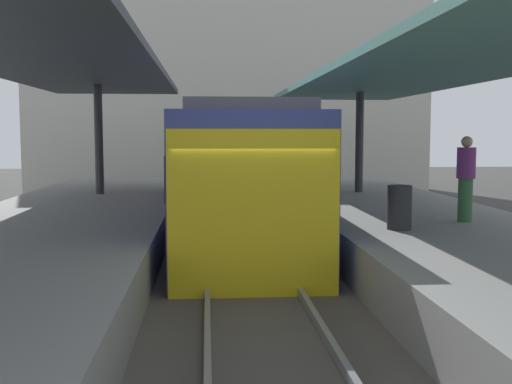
# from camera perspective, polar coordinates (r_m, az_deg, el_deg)

# --- Properties ---
(ground_plane) EXTENTS (80.00, 80.00, 0.00)m
(ground_plane) POSITION_cam_1_polar(r_m,az_deg,el_deg) (10.99, -0.63, -9.04)
(ground_plane) COLOR #383835
(platform_left) EXTENTS (4.40, 28.00, 1.00)m
(platform_left) POSITION_cam_1_polar(r_m,az_deg,el_deg) (11.29, -20.39, -6.39)
(platform_left) COLOR gray
(platform_left) RESTS_ON ground_plane
(platform_right) EXTENTS (4.40, 28.00, 1.00)m
(platform_right) POSITION_cam_1_polar(r_m,az_deg,el_deg) (11.76, 18.28, -5.87)
(platform_right) COLOR gray
(platform_right) RESTS_ON ground_plane
(track_ballast) EXTENTS (3.20, 28.00, 0.20)m
(track_ballast) POSITION_cam_1_polar(r_m,az_deg,el_deg) (10.97, -0.63, -8.53)
(track_ballast) COLOR #4C4742
(track_ballast) RESTS_ON ground_plane
(rail_near_side) EXTENTS (0.08, 28.00, 0.14)m
(rail_near_side) POSITION_cam_1_polar(r_m,az_deg,el_deg) (10.91, -4.45, -7.71)
(rail_near_side) COLOR slate
(rail_near_side) RESTS_ON track_ballast
(rail_far_side) EXTENTS (0.08, 28.00, 0.14)m
(rail_far_side) POSITION_cam_1_polar(r_m,az_deg,el_deg) (11.00, 3.14, -7.59)
(rail_far_side) COLOR slate
(rail_far_side) RESTS_ON track_ballast
(commuter_train) EXTENTS (2.78, 10.77, 3.10)m
(commuter_train) POSITION_cam_1_polar(r_m,az_deg,el_deg) (14.90, -1.73, 1.46)
(commuter_train) COLOR #38428C
(commuter_train) RESTS_ON track_ballast
(canopy_left) EXTENTS (4.18, 21.00, 3.28)m
(canopy_left) POSITION_cam_1_polar(r_m,az_deg,el_deg) (12.50, -19.15, 11.63)
(canopy_left) COLOR #333335
(canopy_left) RESTS_ON platform_left
(canopy_right) EXTENTS (4.18, 21.00, 3.11)m
(canopy_right) POSITION_cam_1_polar(r_m,az_deg,el_deg) (12.91, 16.29, 10.74)
(canopy_right) COLOR #333335
(canopy_right) RESTS_ON platform_right
(litter_bin) EXTENTS (0.44, 0.44, 0.80)m
(litter_bin) POSITION_cam_1_polar(r_m,az_deg,el_deg) (11.62, 12.91, -1.37)
(litter_bin) COLOR #2D2D30
(litter_bin) RESTS_ON platform_right
(passenger_near_bench) EXTENTS (0.36, 0.36, 1.68)m
(passenger_near_bench) POSITION_cam_1_polar(r_m,az_deg,el_deg) (12.97, 18.52, 1.26)
(passenger_near_bench) COLOR #386B3D
(passenger_near_bench) RESTS_ON platform_right
(station_building_backdrop) EXTENTS (18.00, 6.00, 11.00)m
(station_building_backdrop) POSITION_cam_1_polar(r_m,az_deg,el_deg) (30.77, -2.57, 10.46)
(station_building_backdrop) COLOR beige
(station_building_backdrop) RESTS_ON ground_plane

